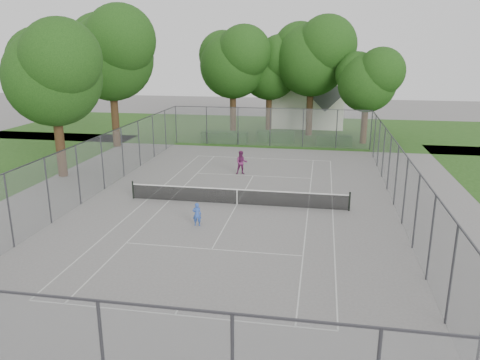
% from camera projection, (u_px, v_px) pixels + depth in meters
% --- Properties ---
extents(ground, '(120.00, 120.00, 0.00)m').
position_uv_depth(ground, '(237.00, 204.00, 27.27)').
color(ground, slate).
rests_on(ground, ground).
extents(grass_far, '(60.00, 20.00, 0.00)m').
position_uv_depth(grass_far, '(279.00, 130.00, 51.90)').
color(grass_far, '#234B15').
rests_on(grass_far, ground).
extents(court_markings, '(11.03, 23.83, 0.01)m').
position_uv_depth(court_markings, '(237.00, 204.00, 27.27)').
color(court_markings, beige).
rests_on(court_markings, ground).
extents(tennis_net, '(12.87, 0.10, 1.10)m').
position_uv_depth(tennis_net, '(237.00, 196.00, 27.13)').
color(tennis_net, black).
rests_on(tennis_net, ground).
extents(perimeter_fence, '(18.08, 34.08, 3.52)m').
position_uv_depth(perimeter_fence, '(237.00, 174.00, 26.78)').
color(perimeter_fence, '#38383D').
rests_on(perimeter_fence, ground).
extents(tree_far_left, '(7.69, 7.02, 11.06)m').
position_uv_depth(tree_far_left, '(234.00, 60.00, 47.29)').
color(tree_far_left, '#362213').
rests_on(tree_far_left, ground).
extents(tree_far_midleft, '(7.06, 6.45, 10.15)m').
position_uv_depth(tree_far_midleft, '(270.00, 66.00, 48.94)').
color(tree_far_midleft, '#362213').
rests_on(tree_far_midleft, ground).
extents(tree_far_midright, '(8.30, 7.58, 11.93)m').
position_uv_depth(tree_far_midright, '(313.00, 54.00, 46.43)').
color(tree_far_midright, '#362213').
rests_on(tree_far_midright, ground).
extents(tree_far_right, '(6.19, 5.65, 8.90)m').
position_uv_depth(tree_far_right, '(368.00, 78.00, 42.90)').
color(tree_far_right, '#362213').
rests_on(tree_far_right, ground).
extents(tree_side_back, '(8.65, 7.90, 12.44)m').
position_uv_depth(tree_side_back, '(111.00, 51.00, 40.93)').
color(tree_side_back, '#362213').
rests_on(tree_side_back, ground).
extents(tree_side_front, '(7.47, 6.82, 10.74)m').
position_uv_depth(tree_side_front, '(53.00, 70.00, 31.22)').
color(tree_side_front, '#362213').
rests_on(tree_side_front, ground).
extents(hedge_left, '(4.35, 1.31, 1.09)m').
position_uv_depth(hedge_left, '(225.00, 137.00, 44.64)').
color(hedge_left, '#1B4014').
rests_on(hedge_left, ground).
extents(hedge_mid, '(3.55, 1.02, 1.12)m').
position_uv_depth(hedge_mid, '(276.00, 137.00, 44.87)').
color(hedge_mid, '#1B4014').
rests_on(hedge_mid, ground).
extents(hedge_right, '(3.22, 1.18, 0.97)m').
position_uv_depth(hedge_right, '(334.00, 140.00, 43.43)').
color(hedge_right, '#1B4014').
rests_on(hedge_right, ground).
extents(house, '(8.01, 6.21, 9.97)m').
position_uv_depth(house, '(308.00, 91.00, 53.62)').
color(house, white).
rests_on(house, ground).
extents(girl_player, '(0.49, 0.36, 1.23)m').
position_uv_depth(girl_player, '(197.00, 214.00, 23.87)').
color(girl_player, '#3054B4').
rests_on(girl_player, ground).
extents(woman_player, '(0.96, 0.82, 1.71)m').
position_uv_depth(woman_player, '(242.00, 163.00, 33.54)').
color(woman_player, '#6C2457').
rests_on(woman_player, ground).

